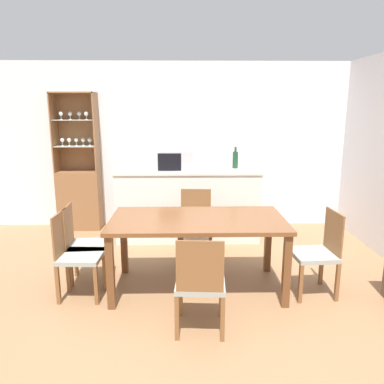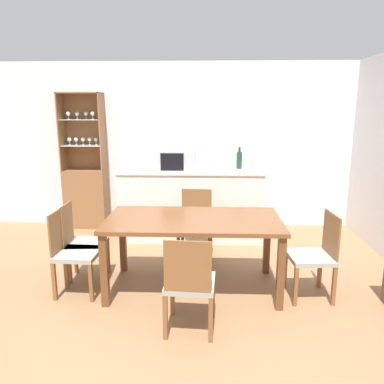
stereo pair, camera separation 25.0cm
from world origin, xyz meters
The scene contains 12 objects.
ground_plane centered at (0.00, 0.00, 0.00)m, with size 18.00×18.00×0.00m, color #936B47.
wall_back centered at (0.00, 2.63, 1.27)m, with size 6.80×0.06×2.55m.
kitchen_counter centered at (0.09, 1.92, 0.50)m, with size 2.03×0.59×1.01m.
display_cabinet centered at (-1.60, 2.44, 0.63)m, with size 0.64×0.34×2.09m.
dining_table centered at (0.17, 0.37, 0.68)m, with size 1.77×0.93×0.76m.
dining_chair_head_near centered at (0.17, -0.41, 0.44)m, with size 0.44×0.44×0.87m.
dining_chair_head_far centered at (0.17, 1.16, 0.44)m, with size 0.43×0.43×0.87m.
dining_chair_side_left_near centered at (-1.04, 0.24, 0.44)m, with size 0.43×0.43×0.87m.
dining_chair_side_left_far centered at (-1.04, 0.51, 0.44)m, with size 0.44×0.44×0.87m.
dining_chair_side_right_near centered at (1.38, 0.24, 0.44)m, with size 0.44×0.44×0.87m.
microwave centered at (-0.10, 1.92, 1.15)m, with size 0.49×0.36×0.28m.
wine_bottle centered at (0.77, 2.07, 1.13)m, with size 0.08×0.08×0.31m.
Camera 1 is at (0.04, -3.28, 1.86)m, focal length 35.00 mm.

